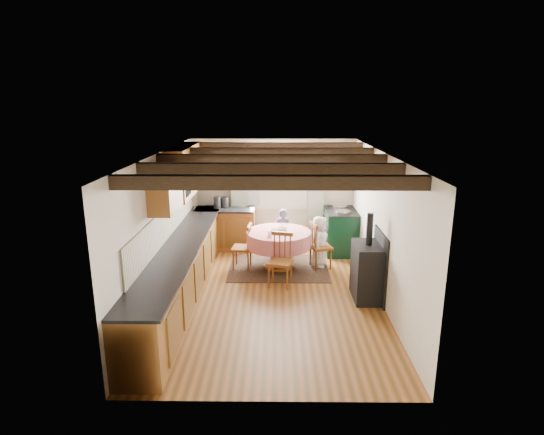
{
  "coord_description": "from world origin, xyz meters",
  "views": [
    {
      "loc": [
        0.08,
        -6.89,
        3.21
      ],
      "look_at": [
        0.0,
        0.8,
        1.15
      ],
      "focal_mm": 28.99,
      "sensor_mm": 36.0,
      "label": 1
    }
  ],
  "objects_px": {
    "chair_left": "(242,246)",
    "child_far": "(283,232)",
    "chair_right": "(321,245)",
    "cast_iron_stove": "(368,257)",
    "dining_table": "(279,250)",
    "child_right": "(319,242)",
    "aga_range": "(340,231)",
    "chair_near": "(280,260)",
    "cup": "(270,234)"
  },
  "relations": [
    {
      "from": "aga_range",
      "to": "child_far",
      "type": "distance_m",
      "value": 1.27
    },
    {
      "from": "dining_table",
      "to": "cup",
      "type": "distance_m",
      "value": 0.54
    },
    {
      "from": "chair_right",
      "to": "cast_iron_stove",
      "type": "xyz_separation_m",
      "value": [
        0.63,
        -1.39,
        0.27
      ]
    },
    {
      "from": "cast_iron_stove",
      "to": "child_right",
      "type": "xyz_separation_m",
      "value": [
        -0.66,
        1.45,
        -0.22
      ]
    },
    {
      "from": "child_far",
      "to": "child_right",
      "type": "relative_size",
      "value": 0.98
    },
    {
      "from": "cast_iron_stove",
      "to": "cup",
      "type": "bearing_deg",
      "value": 147.28
    },
    {
      "from": "chair_right",
      "to": "cast_iron_stove",
      "type": "height_order",
      "value": "cast_iron_stove"
    },
    {
      "from": "dining_table",
      "to": "aga_range",
      "type": "relative_size",
      "value": 1.22
    },
    {
      "from": "chair_left",
      "to": "chair_right",
      "type": "xyz_separation_m",
      "value": [
        1.55,
        0.04,
        0.02
      ]
    },
    {
      "from": "aga_range",
      "to": "cup",
      "type": "relative_size",
      "value": 11.0
    },
    {
      "from": "dining_table",
      "to": "aga_range",
      "type": "height_order",
      "value": "aga_range"
    },
    {
      "from": "dining_table",
      "to": "chair_left",
      "type": "bearing_deg",
      "value": 179.39
    },
    {
      "from": "child_far",
      "to": "cast_iron_stove",
      "type": "bearing_deg",
      "value": 135.29
    },
    {
      "from": "dining_table",
      "to": "child_far",
      "type": "height_order",
      "value": "child_far"
    },
    {
      "from": "dining_table",
      "to": "child_right",
      "type": "height_order",
      "value": "child_right"
    },
    {
      "from": "aga_range",
      "to": "child_right",
      "type": "bearing_deg",
      "value": -120.97
    },
    {
      "from": "cast_iron_stove",
      "to": "child_far",
      "type": "relative_size",
      "value": 1.45
    },
    {
      "from": "cup",
      "to": "aga_range",
      "type": "bearing_deg",
      "value": 40.87
    },
    {
      "from": "cast_iron_stove",
      "to": "dining_table",
      "type": "bearing_deg",
      "value": 137.3
    },
    {
      "from": "child_right",
      "to": "chair_near",
      "type": "bearing_deg",
      "value": 158.03
    },
    {
      "from": "child_right",
      "to": "child_far",
      "type": "bearing_deg",
      "value": 63.09
    },
    {
      "from": "chair_near",
      "to": "cast_iron_stove",
      "type": "bearing_deg",
      "value": -5.42
    },
    {
      "from": "dining_table",
      "to": "chair_right",
      "type": "bearing_deg",
      "value": 3.54
    },
    {
      "from": "chair_left",
      "to": "aga_range",
      "type": "xyz_separation_m",
      "value": [
        2.06,
        1.01,
        0.02
      ]
    },
    {
      "from": "cup",
      "to": "child_far",
      "type": "bearing_deg",
      "value": 76.35
    },
    {
      "from": "chair_left",
      "to": "child_right",
      "type": "xyz_separation_m",
      "value": [
        1.52,
        0.1,
        0.07
      ]
    },
    {
      "from": "chair_left",
      "to": "child_far",
      "type": "relative_size",
      "value": 0.88
    },
    {
      "from": "cup",
      "to": "chair_right",
      "type": "bearing_deg",
      "value": 19.15
    },
    {
      "from": "chair_right",
      "to": "cup",
      "type": "relative_size",
      "value": 9.93
    },
    {
      "from": "chair_right",
      "to": "chair_left",
      "type": "bearing_deg",
      "value": 76.07
    },
    {
      "from": "child_right",
      "to": "cup",
      "type": "relative_size",
      "value": 11.05
    },
    {
      "from": "chair_right",
      "to": "aga_range",
      "type": "xyz_separation_m",
      "value": [
        0.52,
        0.97,
        0.01
      ]
    },
    {
      "from": "chair_right",
      "to": "child_far",
      "type": "xyz_separation_m",
      "value": [
        -0.74,
        0.74,
        0.04
      ]
    },
    {
      "from": "chair_left",
      "to": "aga_range",
      "type": "distance_m",
      "value": 2.3
    },
    {
      "from": "dining_table",
      "to": "chair_right",
      "type": "height_order",
      "value": "chair_right"
    },
    {
      "from": "dining_table",
      "to": "chair_right",
      "type": "relative_size",
      "value": 1.35
    },
    {
      "from": "chair_left",
      "to": "chair_right",
      "type": "bearing_deg",
      "value": 97.85
    },
    {
      "from": "chair_left",
      "to": "aga_range",
      "type": "relative_size",
      "value": 0.87
    },
    {
      "from": "chair_near",
      "to": "child_far",
      "type": "distance_m",
      "value": 1.64
    },
    {
      "from": "chair_right",
      "to": "child_right",
      "type": "distance_m",
      "value": 0.08
    },
    {
      "from": "chair_right",
      "to": "cup",
      "type": "distance_m",
      "value": 1.11
    },
    {
      "from": "cast_iron_stove",
      "to": "child_far",
      "type": "bearing_deg",
      "value": 122.52
    },
    {
      "from": "child_far",
      "to": "dining_table",
      "type": "bearing_deg",
      "value": 96.18
    },
    {
      "from": "dining_table",
      "to": "chair_left",
      "type": "xyz_separation_m",
      "value": [
        -0.72,
        0.01,
        0.07
      ]
    },
    {
      "from": "cast_iron_stove",
      "to": "chair_near",
      "type": "bearing_deg",
      "value": 160.76
    },
    {
      "from": "child_right",
      "to": "chair_right",
      "type": "bearing_deg",
      "value": -134.77
    },
    {
      "from": "dining_table",
      "to": "child_far",
      "type": "relative_size",
      "value": 1.23
    },
    {
      "from": "chair_left",
      "to": "child_far",
      "type": "distance_m",
      "value": 1.13
    },
    {
      "from": "chair_right",
      "to": "chair_near",
      "type": "bearing_deg",
      "value": 122.38
    },
    {
      "from": "chair_left",
      "to": "cup",
      "type": "bearing_deg",
      "value": 67.18
    }
  ]
}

